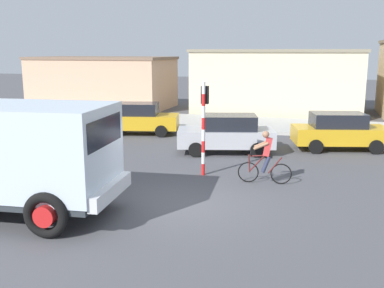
% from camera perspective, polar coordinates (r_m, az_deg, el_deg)
% --- Properties ---
extents(ground_plane, '(120.00, 120.00, 0.00)m').
position_cam_1_polar(ground_plane, '(12.59, -1.53, -7.71)').
color(ground_plane, '#4C4C51').
extents(sidewalk_far, '(80.00, 5.00, 0.16)m').
position_cam_1_polar(sidewalk_far, '(25.72, 7.96, 2.49)').
color(sidewalk_far, '#ADADA8').
rests_on(sidewalk_far, ground).
extents(truck_foreground, '(5.63, 3.20, 2.90)m').
position_cam_1_polar(truck_foreground, '(12.31, -22.13, -0.98)').
color(truck_foreground, silver).
rests_on(truck_foreground, ground).
extents(cyclist, '(1.73, 0.51, 1.72)m').
position_cam_1_polar(cyclist, '(14.48, 9.38, -1.69)').
color(cyclist, black).
rests_on(cyclist, ground).
extents(traffic_light_pole, '(0.24, 0.43, 3.20)m').
position_cam_1_polar(traffic_light_pole, '(15.11, 1.55, 3.68)').
color(traffic_light_pole, red).
rests_on(traffic_light_pole, ground).
extents(car_red_near, '(4.30, 2.66, 1.60)m').
position_cam_1_polar(car_red_near, '(18.70, 4.47, 1.34)').
color(car_red_near, '#B7B7BC').
rests_on(car_red_near, ground).
extents(car_white_mid, '(4.28, 2.56, 1.60)m').
position_cam_1_polar(car_white_mid, '(23.06, -6.89, 3.29)').
color(car_white_mid, gold).
rests_on(car_white_mid, ground).
extents(car_far_side, '(4.30, 2.64, 1.60)m').
position_cam_1_polar(car_far_side, '(20.26, 18.37, 1.59)').
color(car_far_side, gold).
rests_on(car_far_side, ground).
extents(building_corner_left, '(10.24, 5.60, 3.78)m').
position_cam_1_polar(building_corner_left, '(34.50, -11.31, 7.77)').
color(building_corner_left, tan).
rests_on(building_corner_left, ground).
extents(building_mid_block, '(11.16, 7.95, 4.31)m').
position_cam_1_polar(building_mid_block, '(32.33, 11.04, 7.99)').
color(building_mid_block, beige).
rests_on(building_mid_block, ground).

